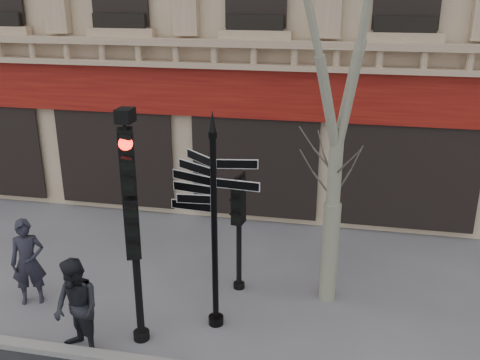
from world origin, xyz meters
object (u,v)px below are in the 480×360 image
object	(u,v)px
traffic_signal_main	(132,202)
pedestrian_b	(77,308)
traffic_signal_secondary	(239,213)
fingerpost	(214,187)
pedestrian_a	(28,262)
plane_tree	(345,8)

from	to	relation	value
traffic_signal_main	pedestrian_b	xyz separation A→B (m)	(-0.90, -0.60, -1.82)
pedestrian_b	traffic_signal_secondary	bearing A→B (deg)	80.16
fingerpost	pedestrian_a	size ratio (longest dim) A/B	2.29
traffic_signal_main	pedestrian_b	distance (m)	2.12
traffic_signal_main	traffic_signal_secondary	bearing A→B (deg)	33.31
traffic_signal_main	pedestrian_b	bearing A→B (deg)	-169.58
plane_tree	traffic_signal_main	bearing A→B (deg)	-147.31
fingerpost	pedestrian_a	distance (m)	4.34
traffic_signal_secondary	pedestrian_b	world-z (taller)	traffic_signal_secondary
pedestrian_b	pedestrian_a	bearing A→B (deg)	173.52
traffic_signal_main	pedestrian_a	world-z (taller)	traffic_signal_main
fingerpost	pedestrian_a	bearing A→B (deg)	-164.35
traffic_signal_main	plane_tree	world-z (taller)	plane_tree
plane_tree	pedestrian_b	distance (m)	6.98
pedestrian_a	pedestrian_b	bearing A→B (deg)	-62.01
traffic_signal_secondary	pedestrian_a	size ratio (longest dim) A/B	1.37
plane_tree	pedestrian_a	xyz separation A→B (m)	(-5.96, -1.38, -4.88)
traffic_signal_secondary	plane_tree	world-z (taller)	plane_tree
plane_tree	pedestrian_a	distance (m)	7.82
fingerpost	traffic_signal_secondary	world-z (taller)	fingerpost
traffic_signal_main	pedestrian_a	xyz separation A→B (m)	(-2.66, 0.73, -1.82)
pedestrian_a	pedestrian_b	xyz separation A→B (m)	(1.76, -1.33, 0.00)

